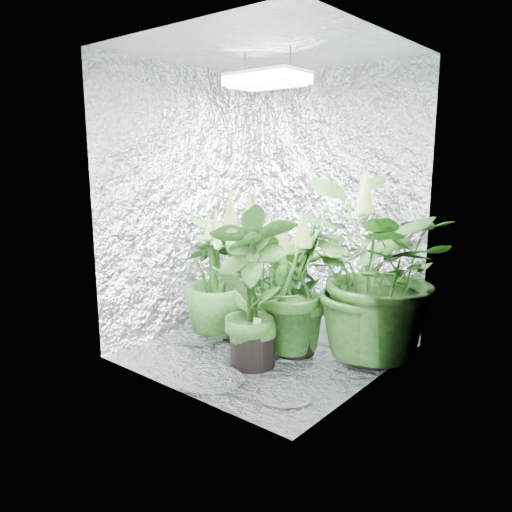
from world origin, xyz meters
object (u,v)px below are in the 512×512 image
at_px(plant_b, 294,291).
at_px(plant_f, 252,287).
at_px(plant_e, 372,272).
at_px(circulation_fan, 376,329).
at_px(plant_a, 268,279).
at_px(plant_d, 216,278).
at_px(grow_lamp, 267,79).
at_px(plant_c, 295,290).

height_order(plant_b, plant_f, plant_f).
distance_m(plant_e, circulation_fan, 0.50).
height_order(plant_b, circulation_fan, plant_b).
xyz_separation_m(plant_a, plant_b, (0.22, 0.03, -0.06)).
distance_m(plant_b, plant_e, 0.66).
bearing_deg(plant_d, circulation_fan, 24.06).
bearing_deg(plant_f, plant_d, 156.01).
xyz_separation_m(plant_f, circulation_fan, (0.51, 0.74, -0.37)).
distance_m(grow_lamp, circulation_fan, 1.84).
bearing_deg(plant_d, grow_lamp, -1.65).
bearing_deg(circulation_fan, plant_b, -171.16).
relative_size(grow_lamp, circulation_fan, 1.34).
distance_m(plant_a, circulation_fan, 0.87).
bearing_deg(plant_f, plant_a, 118.33).
height_order(plant_a, plant_f, plant_f).
distance_m(grow_lamp, plant_a, 1.43).
bearing_deg(plant_c, plant_f, -104.54).
relative_size(grow_lamp, plant_e, 0.34).
xyz_separation_m(grow_lamp, plant_e, (0.64, 0.31, -1.21)).
xyz_separation_m(grow_lamp, plant_f, (0.08, -0.24, -1.29)).
bearing_deg(plant_b, circulation_fan, 18.49).
height_order(plant_c, plant_d, plant_c).
bearing_deg(plant_d, plant_f, -23.99).
bearing_deg(plant_a, plant_f, -61.67).
height_order(plant_f, circulation_fan, plant_f).
bearing_deg(plant_c, plant_d, -172.06).
bearing_deg(plant_c, plant_a, 154.83).
bearing_deg(plant_a, plant_e, 1.60).
height_order(grow_lamp, plant_e, grow_lamp).
distance_m(plant_b, plant_c, 0.26).
xyz_separation_m(grow_lamp, circulation_fan, (0.59, 0.50, -1.67)).
xyz_separation_m(plant_c, circulation_fan, (0.42, 0.39, -0.30)).
bearing_deg(grow_lamp, plant_c, 31.80).
bearing_deg(grow_lamp, plant_f, -71.25).
distance_m(plant_c, plant_d, 0.67).
height_order(plant_b, plant_e, plant_e).
distance_m(plant_a, plant_b, 0.23).
relative_size(grow_lamp, plant_d, 0.51).
relative_size(plant_a, plant_e, 0.63).
bearing_deg(grow_lamp, circulation_fan, 40.11).
xyz_separation_m(plant_a, circulation_fan, (0.79, 0.22, -0.28)).
distance_m(plant_a, plant_c, 0.41).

